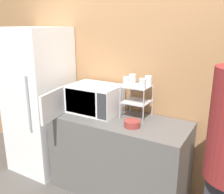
{
  "coord_description": "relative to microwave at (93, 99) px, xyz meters",
  "views": [
    {
      "loc": [
        1.18,
        -1.86,
        1.87
      ],
      "look_at": [
        -0.11,
        0.35,
        1.1
      ],
      "focal_mm": 40.0,
      "sensor_mm": 36.0,
      "label": 1
    }
  ],
  "objects": [
    {
      "name": "glass_front_right",
      "position": [
        0.59,
        0.02,
        0.24
      ],
      "size": [
        0.07,
        0.07,
        0.1
      ],
      "color": "silver",
      "rests_on": "dish_rack"
    },
    {
      "name": "bowl",
      "position": [
        0.57,
        -0.16,
        -0.13
      ],
      "size": [
        0.16,
        0.16,
        0.06
      ],
      "color": "maroon",
      "rests_on": "counter"
    },
    {
      "name": "dish_rack",
      "position": [
        0.5,
        0.09,
        0.1
      ],
      "size": [
        0.27,
        0.26,
        0.35
      ],
      "color": "#B2B2B7",
      "rests_on": "counter"
    },
    {
      "name": "counter",
      "position": [
        0.36,
        -0.04,
        -0.6
      ],
      "size": [
        1.48,
        0.64,
        0.88
      ],
      "color": "#595654",
      "rests_on": "ground_plane"
    },
    {
      "name": "microwave",
      "position": [
        0.0,
        0.0,
        0.0
      ],
      "size": [
        0.59,
        0.84,
        0.31
      ],
      "color": "silver",
      "rests_on": "counter"
    },
    {
      "name": "glass_back_left",
      "position": [
        0.4,
        0.17,
        0.24
      ],
      "size": [
        0.07,
        0.07,
        0.1
      ],
      "color": "silver",
      "rests_on": "dish_rack"
    },
    {
      "name": "refrigerator",
      "position": [
        -0.78,
        -0.07,
        -0.13
      ],
      "size": [
        0.67,
        0.71,
        1.82
      ],
      "color": "white",
      "rests_on": "ground_plane"
    },
    {
      "name": "wall_back",
      "position": [
        0.36,
        0.31,
        0.26
      ],
      "size": [
        8.0,
        0.06,
        2.6
      ],
      "color": "#9E7047",
      "rests_on": "ground_plane"
    },
    {
      "name": "glass_front_left",
      "position": [
        0.41,
        0.01,
        0.24
      ],
      "size": [
        0.07,
        0.07,
        0.1
      ],
      "color": "silver",
      "rests_on": "dish_rack"
    },
    {
      "name": "glass_back_right",
      "position": [
        0.59,
        0.18,
        0.24
      ],
      "size": [
        0.07,
        0.07,
        0.1
      ],
      "color": "silver",
      "rests_on": "dish_rack"
    }
  ]
}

